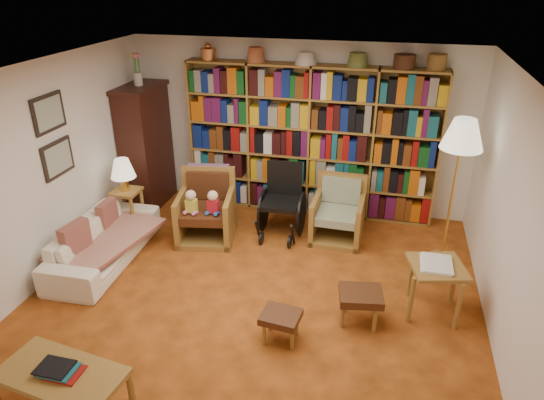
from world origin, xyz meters
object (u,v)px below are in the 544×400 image
(armchair_leather, at_px, (208,210))
(side_table_papers, at_px, (436,273))
(armchair_sage, at_px, (338,215))
(floor_lamp, at_px, (462,140))
(wheelchair, at_px, (282,202))
(coffee_table, at_px, (61,377))
(sofa, at_px, (104,242))
(side_table_lamp, at_px, (127,202))
(footstool_a, at_px, (281,319))
(footstool_b, at_px, (361,298))

(armchair_leather, relative_size, side_table_papers, 1.43)
(armchair_sage, relative_size, floor_lamp, 0.46)
(wheelchair, height_order, coffee_table, wheelchair)
(sofa, height_order, floor_lamp, floor_lamp)
(side_table_papers, bearing_deg, floor_lamp, 80.58)
(armchair_leather, bearing_deg, side_table_lamp, -173.29)
(footstool_a, bearing_deg, side_table_lamp, 146.68)
(side_table_lamp, distance_m, footstool_b, 3.56)
(side_table_papers, bearing_deg, armchair_leather, 160.77)
(sofa, distance_m, armchair_sage, 3.10)
(armchair_sage, xyz_separation_m, side_table_papers, (1.19, -1.42, 0.18))
(floor_lamp, relative_size, side_table_papers, 2.81)
(side_table_lamp, distance_m, side_table_papers, 4.18)
(side_table_lamp, distance_m, floor_lamp, 4.44)
(armchair_leather, bearing_deg, footstool_a, -51.87)
(sofa, distance_m, side_table_lamp, 0.83)
(footstool_b, bearing_deg, coffee_table, -142.89)
(side_table_papers, bearing_deg, footstool_b, -154.70)
(side_table_papers, xyz_separation_m, footstool_a, (-1.49, -0.82, -0.24))
(footstool_a, bearing_deg, sofa, 160.25)
(armchair_leather, xyz_separation_m, footstool_a, (1.45, -1.84, -0.12))
(sofa, bearing_deg, footstool_b, -99.64)
(side_table_lamp, distance_m, coffee_table, 3.16)
(floor_lamp, bearing_deg, armchair_sage, 168.72)
(sofa, height_order, wheelchair, wheelchair)
(armchair_sage, height_order, side_table_papers, armchair_sage)
(side_table_lamp, relative_size, armchair_sage, 0.72)
(armchair_sage, height_order, floor_lamp, floor_lamp)
(side_table_papers, bearing_deg, wheelchair, 145.68)
(sofa, relative_size, side_table_papers, 2.78)
(sofa, xyz_separation_m, coffee_table, (0.94, -2.17, 0.10))
(sofa, height_order, side_table_papers, side_table_papers)
(sofa, height_order, side_table_lamp, side_table_lamp)
(coffee_table, bearing_deg, footstool_a, 39.21)
(footstool_a, bearing_deg, armchair_leather, 128.13)
(floor_lamp, distance_m, footstool_b, 2.19)
(side_table_papers, xyz_separation_m, footstool_b, (-0.74, -0.35, -0.20))
(floor_lamp, bearing_deg, side_table_papers, -99.42)
(side_table_papers, bearing_deg, coffee_table, -145.50)
(wheelchair, height_order, floor_lamp, floor_lamp)
(side_table_lamp, bearing_deg, side_table_papers, -12.26)
(sofa, relative_size, armchair_leather, 1.94)
(floor_lamp, bearing_deg, armchair_leather, -177.71)
(footstool_a, height_order, footstool_b, footstool_b)
(sofa, xyz_separation_m, armchair_sage, (2.79, 1.35, 0.06))
(sofa, relative_size, footstool_b, 3.68)
(armchair_leather, distance_m, footstool_b, 2.59)
(wheelchair, distance_m, footstool_a, 2.22)
(wheelchair, distance_m, floor_lamp, 2.45)
(side_table_lamp, xyz_separation_m, floor_lamp, (4.27, 0.26, 1.17))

